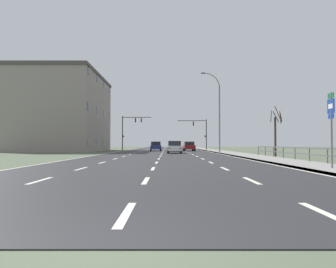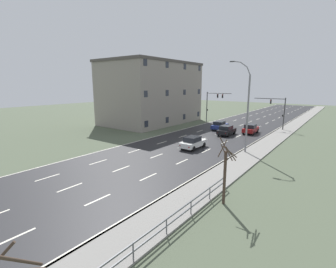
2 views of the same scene
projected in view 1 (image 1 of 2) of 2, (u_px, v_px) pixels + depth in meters
ground_plane at (161, 152)px, 52.01m from camera, size 160.00×160.00×0.12m
road_asphalt_strip at (162, 150)px, 64.00m from camera, size 14.00×120.00×0.03m
sidewalk_right at (208, 150)px, 64.04m from camera, size 3.00×120.00×0.12m
guardrail at (316, 152)px, 21.04m from camera, size 0.07×27.82×1.00m
street_lamp_midground at (217, 113)px, 46.07m from camera, size 2.55×0.24×10.76m
highway_sign at (329, 120)px, 16.22m from camera, size 0.09×0.68×3.65m
traffic_signal_right at (199, 130)px, 64.57m from camera, size 5.46×0.36×5.77m
traffic_signal_left at (128, 127)px, 65.41m from camera, size 5.57×0.36×6.47m
car_near_right at (172, 146)px, 54.30m from camera, size 1.89×4.13×1.57m
car_far_right at (187, 146)px, 57.99m from camera, size 2.00×4.19×1.57m
car_distant at (154, 146)px, 57.95m from camera, size 1.97×4.17×1.57m
car_mid_centre at (173, 147)px, 43.87m from camera, size 1.88×4.12×1.57m
brick_building at (61, 113)px, 57.49m from camera, size 12.82×20.64×12.67m
bare_tree_mid at (274, 133)px, 32.52m from camera, size 1.23×1.31×4.76m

